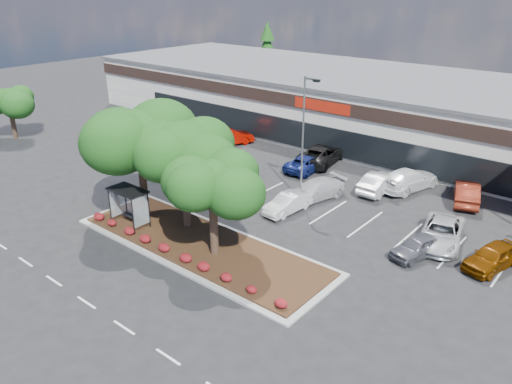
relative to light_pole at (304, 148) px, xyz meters
The scene contains 27 objects.
ground 14.75m from the light_pole, 84.86° to the right, with size 160.00×160.00×0.00m, color black.
retail_store 19.88m from the light_pole, 86.16° to the left, with size 80.40×25.20×6.25m.
landscape_island 10.90m from the light_pole, 94.15° to the right, with size 18.00×6.00×0.26m.
lane_markings 5.66m from the light_pole, 72.94° to the right, with size 33.12×20.06×0.01m.
shrub_row 12.75m from the light_pole, 93.44° to the right, with size 17.00×0.80×0.50m, color maroon, non-canonical shape.
bus_shelter 12.90m from the light_pole, 119.21° to the right, with size 2.75×1.55×2.59m.
island_tree_west 11.72m from the light_pole, 125.05° to the right, with size 7.20×7.20×7.89m, color #113B11, non-canonical shape.
island_tree_mid 9.47m from the light_pole, 109.97° to the right, with size 6.60×6.60×7.32m, color #113B11, non-canonical shape.
island_tree_east 10.44m from the light_pole, 85.78° to the right, with size 5.80×5.80×6.50m, color #113B11, non-canonical shape.
tree_west_far 33.32m from the light_pole, 169.45° to the right, with size 4.80×4.80×5.61m, color #113B11, non-canonical shape.
conifer_north_west 42.94m from the light_pole, 132.01° to the left, with size 4.40×4.40×10.00m, color #113B11.
person_waiting 13.94m from the light_pole, 127.24° to the right, with size 0.64×0.42×1.77m, color #594C47.
light_pole is the anchor object (origin of this frame).
car_0 13.27m from the light_pole, 167.78° to the right, with size 1.68×4.17×1.42m, color #57575E.
car_1 12.10m from the light_pole, behind, with size 1.73×4.96×1.63m, color silver.
car_2 7.85m from the light_pole, 157.71° to the right, with size 2.36×5.80×1.68m, color #224E1D.
car_3 3.57m from the light_pole, 51.79° to the left, with size 2.08×5.13×1.49m, color beige.
car_4 4.28m from the light_pole, 80.03° to the right, with size 1.44×4.14×1.37m, color silver.
car_5 11.09m from the light_pole, 13.61° to the right, with size 1.56×3.88×1.32m, color #58575F.
car_6 11.28m from the light_pole, ahead, with size 2.49×5.40×1.50m, color #BDBDBD.
car_7 14.59m from the light_pole, ahead, with size 1.74×4.31×1.47m, color #632F03.
car_9 15.57m from the light_pole, 153.56° to the left, with size 1.70×4.86×1.60m, color #9F0B01.
car_10 7.32m from the light_pole, 120.95° to the left, with size 2.28×4.95×1.38m, color navy.
car_11 9.27m from the light_pole, 112.93° to the left, with size 2.83×6.13×1.70m, color black.
car_12 7.29m from the light_pole, 53.88° to the left, with size 1.68×4.82×1.59m, color silver.
car_13 9.58m from the light_pole, 53.36° to the left, with size 2.35×5.77×1.68m, color white.
car_14 12.80m from the light_pole, 37.33° to the left, with size 1.70×4.87×1.61m, color maroon.
Camera 1 is at (18.28, -15.08, 15.59)m, focal length 35.00 mm.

